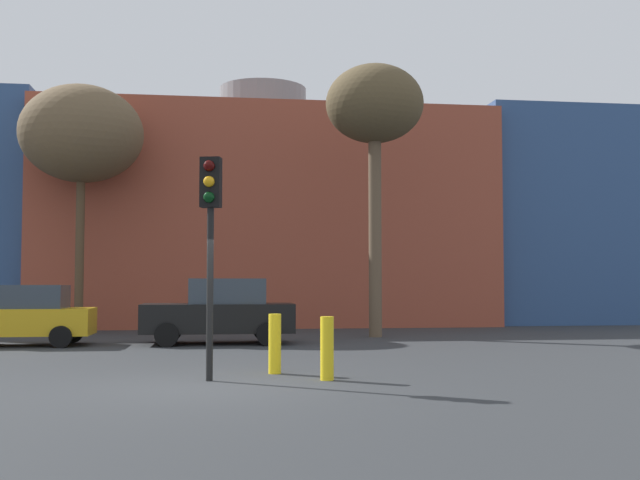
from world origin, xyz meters
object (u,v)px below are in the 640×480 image
Objects in this scene: parked_car_1 at (23,316)px; bare_tree_1 at (82,135)px; bare_tree_0 at (375,109)px; bollard_yellow_1 at (275,344)px; traffic_light_island at (210,216)px; parked_car_2 at (220,311)px; bollard_yellow_0 at (327,348)px.

bare_tree_1 is at bearing -96.79° from parked_car_1.
bollard_yellow_1 is (-3.95, -9.55, -6.81)m from bare_tree_0.
parked_car_1 is at bearing -135.07° from traffic_light_island.
bollard_yellow_0 is (1.85, -8.55, -0.36)m from parked_car_2.
parked_car_1 is 3.42× the size of bollard_yellow_0.
bare_tree_0 reaches higher than parked_car_2.
bare_tree_1 is 16.44m from bollard_yellow_0.
bollard_yellow_1 is at bearing -112.44° from bare_tree_0.
bollard_yellow_0 is 0.99× the size of bollard_yellow_1.
parked_car_2 is at bearing 102.19° from bollard_yellow_0.
bare_tree_0 is 7.78× the size of bollard_yellow_1.
bare_tree_0 is at bearing 167.13° from traffic_light_island.
bollard_yellow_0 is at bearing -64.08° from bare_tree_1.
bollard_yellow_0 is (6.64, -13.66, -6.30)m from bare_tree_1.
bare_tree_0 reaches higher than bare_tree_1.
bollard_yellow_0 is at bearing 102.19° from parked_car_2.
parked_car_1 is 9.81m from bollard_yellow_1.
bare_tree_1 reaches higher than parked_car_1.
traffic_light_island is 3.52× the size of bollard_yellow_0.
parked_car_2 is 8.75m from bollard_yellow_0.
traffic_light_island is at bearing 121.60° from parked_car_1.
bare_tree_0 is at bearing 67.56° from bollard_yellow_1.
parked_car_2 reaches higher than parked_car_1.
bollard_yellow_0 is (-3.10, -10.67, -6.82)m from bare_tree_0.
bollard_yellow_1 is (-0.85, 1.12, 0.00)m from bollard_yellow_0.
bollard_yellow_0 is (7.25, -8.55, -0.27)m from parked_car_1.
bare_tree_1 is at bearing 114.78° from bollard_yellow_1.
traffic_light_island is at bearing -71.35° from bare_tree_1.
bollard_yellow_0 is at bearing -106.19° from bare_tree_0.
bare_tree_0 reaches higher than traffic_light_island.
parked_car_2 is at bearing 97.66° from bollard_yellow_1.
parked_car_2 is 8.41m from bare_tree_0.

